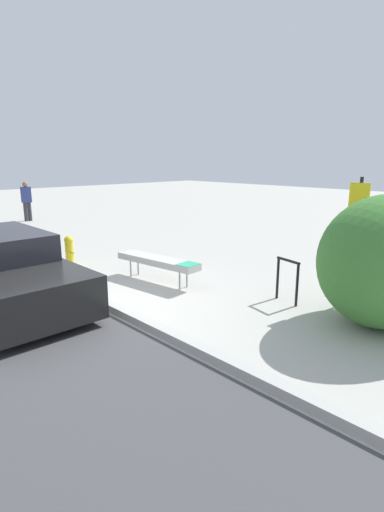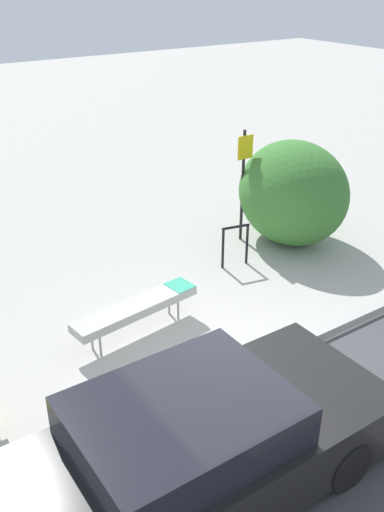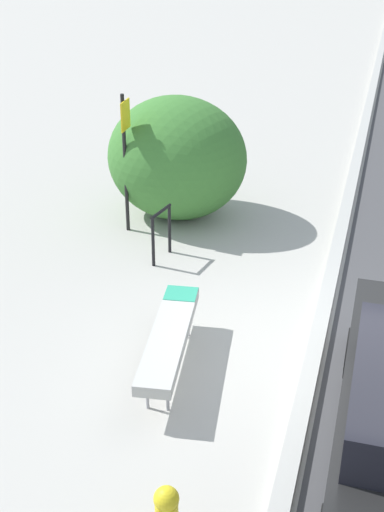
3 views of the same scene
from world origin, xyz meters
The scene contains 7 objects.
ground_plane centered at (0.00, 0.00, 0.00)m, with size 60.00×60.00×0.00m, color #ADAAA3.
curb centered at (0.00, 0.00, 0.07)m, with size 60.00×0.20×0.13m.
bench centered at (-0.52, 1.64, 0.46)m, with size 2.14×0.68×0.54m.
bike_rack centered at (2.12, 2.59, 0.50)m, with size 0.55×0.16×0.83m.
sign_post centered at (2.94, 3.44, 1.38)m, with size 0.36×0.08×2.30m.
shrub_hedge centered at (3.73, 2.83, 1.05)m, with size 2.02×2.37×2.10m.
parked_car_near centered at (-1.47, -1.32, 0.62)m, with size 4.46×1.87×1.32m.
Camera 2 is at (-3.92, -4.90, 5.09)m, focal length 40.00 mm.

